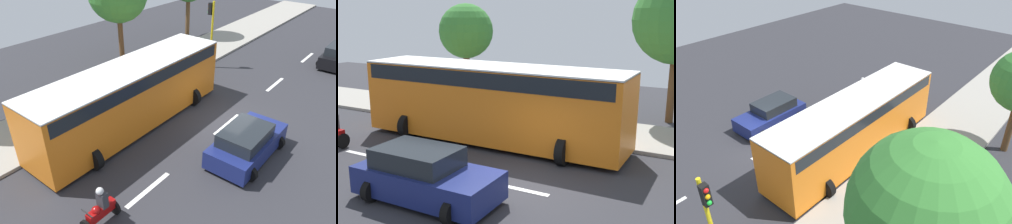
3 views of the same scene
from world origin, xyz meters
The scene contains 11 objects.
ground_plane centered at (0.00, 0.00, -0.05)m, with size 40.00×60.00×0.10m, color #2D2D33.
sidewalk centered at (7.00, 0.00, 0.07)m, with size 4.00×60.00×0.15m, color #9E998E.
lane_stripe_far_north centered at (0.00, -12.00, 0.01)m, with size 0.20×2.40×0.01m, color white.
lane_stripe_north centered at (0.00, -6.00, 0.01)m, with size 0.20×2.40×0.01m, color white.
lane_stripe_mid centered at (0.00, 0.00, 0.01)m, with size 0.20×2.40×0.01m, color white.
lane_stripe_south centered at (0.00, 6.00, 0.01)m, with size 0.20×2.40×0.01m, color white.
car_dark_blue centered at (-1.91, 1.79, 0.71)m, with size 2.31×4.16×1.52m.
city_bus centered at (3.69, 2.91, 1.85)m, with size 3.20×11.00×3.16m.
motorcycle centered at (0.17, 8.17, 0.64)m, with size 0.60×1.30×1.53m.
pedestrian_near_signal centered at (7.38, -4.10, 1.06)m, with size 0.40×0.24×1.69m.
traffic_light_corner centered at (4.85, -5.84, 2.93)m, with size 0.49×0.24×4.50m.
Camera 1 is at (-6.47, 12.89, 8.94)m, focal length 35.27 mm.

